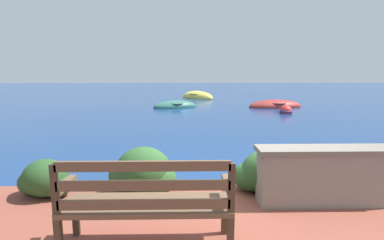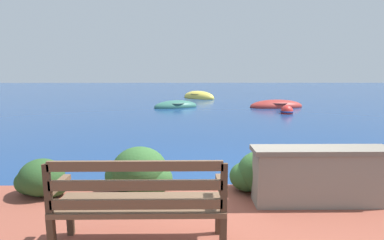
# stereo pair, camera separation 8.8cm
# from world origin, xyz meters

# --- Properties ---
(ground_plane) EXTENTS (80.00, 80.00, 0.00)m
(ground_plane) POSITION_xyz_m (0.00, 0.00, 0.00)
(ground_plane) COLOR navy
(park_bench) EXTENTS (1.61, 0.48, 0.93)m
(park_bench) POSITION_xyz_m (-1.26, -1.61, 0.71)
(park_bench) COLOR #433123
(park_bench) RESTS_ON patio_terrace
(stone_wall) EXTENTS (1.74, 0.39, 0.74)m
(stone_wall) POSITION_xyz_m (0.87, -0.66, 0.59)
(stone_wall) COLOR gray
(stone_wall) RESTS_ON patio_terrace
(hedge_clump_far_left) EXTENTS (0.75, 0.54, 0.51)m
(hedge_clump_far_left) POSITION_xyz_m (-2.81, -0.35, 0.44)
(hedge_clump_far_left) COLOR #284C23
(hedge_clump_far_left) RESTS_ON patio_terrace
(hedge_clump_left) EXTENTS (0.96, 0.69, 0.65)m
(hedge_clump_left) POSITION_xyz_m (-1.49, -0.26, 0.50)
(hedge_clump_left) COLOR #2D5628
(hedge_clump_left) RESTS_ON patio_terrace
(hedge_clump_centre) EXTENTS (0.88, 0.63, 0.60)m
(hedge_clump_centre) POSITION_xyz_m (0.22, -0.27, 0.48)
(hedge_clump_centre) COLOR #2D5628
(hedge_clump_centre) RESTS_ON patio_terrace
(hedge_clump_right) EXTENTS (0.74, 0.53, 0.50)m
(hedge_clump_right) POSITION_xyz_m (1.67, -0.45, 0.44)
(hedge_clump_right) COLOR #426B33
(hedge_clump_right) RESTS_ON patio_terrace
(rowboat_nearest) EXTENTS (2.94, 1.60, 0.69)m
(rowboat_nearest) POSITION_xyz_m (3.74, 11.03, 0.06)
(rowboat_nearest) COLOR #9E2D28
(rowboat_nearest) RESTS_ON ground_plane
(rowboat_mid) EXTENTS (2.48, 1.72, 0.64)m
(rowboat_mid) POSITION_xyz_m (-1.44, 11.03, 0.06)
(rowboat_mid) COLOR #336B5B
(rowboat_mid) RESTS_ON ground_plane
(rowboat_far) EXTENTS (2.58, 2.53, 0.88)m
(rowboat_far) POSITION_xyz_m (-0.09, 15.93, 0.07)
(rowboat_far) COLOR #DBC64C
(rowboat_far) RESTS_ON ground_plane
(mooring_buoy) EXTENTS (0.59, 0.59, 0.54)m
(mooring_buoy) POSITION_xyz_m (3.56, 8.78, 0.09)
(mooring_buoy) COLOR red
(mooring_buoy) RESTS_ON ground_plane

